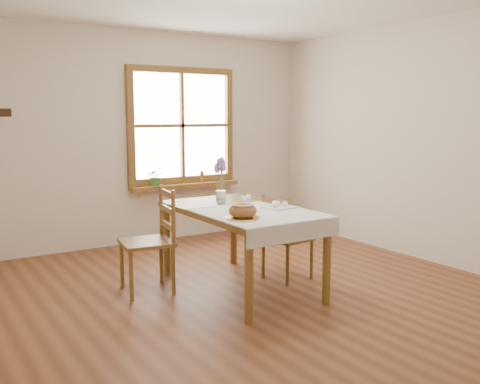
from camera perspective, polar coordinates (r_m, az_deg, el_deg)
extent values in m
plane|color=brown|center=(4.77, 1.97, -11.20)|extent=(5.00, 5.00, 0.00)
cube|color=beige|center=(6.72, -10.17, 5.67)|extent=(4.50, 0.10, 2.60)
cube|color=beige|center=(6.07, 19.90, 5.04)|extent=(0.10, 5.00, 2.60)
cube|color=brown|center=(6.90, -6.29, 12.79)|extent=(1.46, 0.08, 0.08)
cube|color=brown|center=(6.93, -6.11, 1.34)|extent=(1.46, 0.08, 0.08)
cube|color=brown|center=(6.61, -11.61, 6.89)|extent=(0.08, 0.08, 1.30)
cube|color=brown|center=(7.22, -1.24, 7.16)|extent=(0.08, 0.08, 1.30)
cube|color=brown|center=(6.88, -6.20, 7.06)|extent=(0.04, 0.06, 1.30)
cube|color=brown|center=(6.88, -6.20, 7.06)|extent=(1.30, 0.06, 0.04)
cube|color=white|center=(6.91, -6.31, 7.06)|extent=(1.30, 0.01, 1.30)
cube|color=brown|center=(6.89, -5.88, 0.72)|extent=(1.46, 0.20, 0.05)
cube|color=brown|center=(4.83, 0.00, -2.05)|extent=(0.90, 1.60, 0.05)
cylinder|color=brown|center=(4.11, 0.96, -9.30)|extent=(0.07, 0.07, 0.70)
cylinder|color=brown|center=(4.57, 9.23, -7.60)|extent=(0.07, 0.07, 0.70)
cylinder|color=brown|center=(5.36, -7.82, -5.18)|extent=(0.07, 0.07, 0.70)
cylinder|color=brown|center=(5.72, -0.68, -4.25)|extent=(0.07, 0.07, 0.70)
cube|color=white|center=(4.57, 2.05, -2.26)|extent=(0.91, 0.99, 0.01)
cylinder|color=silver|center=(4.30, 0.30, -2.78)|extent=(0.29, 0.29, 0.01)
ellipsoid|color=#9F6338|center=(4.29, 0.30, -1.86)|extent=(0.23, 0.23, 0.12)
cube|color=white|center=(4.81, 4.23, -1.62)|extent=(0.30, 0.26, 0.01)
cylinder|color=silver|center=(4.86, 0.42, -0.96)|extent=(0.06, 0.06, 0.10)
cylinder|color=silver|center=(4.99, 0.90, -0.77)|extent=(0.05, 0.05, 0.09)
cylinder|color=silver|center=(5.13, -2.03, -0.55)|extent=(0.10, 0.10, 0.11)
imported|color=#38742E|center=(6.70, -8.98, 1.45)|extent=(0.22, 0.24, 0.18)
cylinder|color=#AB691F|center=(6.99, -4.08, 1.68)|extent=(0.07, 0.07, 0.15)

